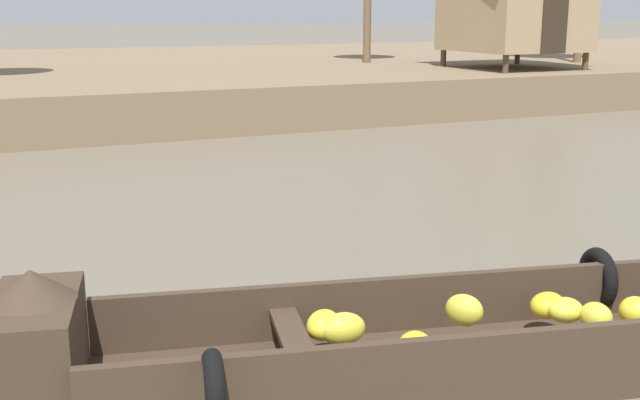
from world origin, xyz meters
The scene contains 4 objects.
ground_plane centered at (0.00, 10.00, 0.00)m, with size 300.00×300.00×0.00m, color #665B4C.
riverbank_strip centered at (0.00, 25.53, 0.50)m, with size 160.00×20.00×1.00m, color #756047.
banana_boat centered at (-0.13, 4.50, 0.32)m, with size 6.08×2.37×0.98m.
stilt_house_right centered at (11.02, 18.13, 2.86)m, with size 3.74×3.77×3.89m.
Camera 1 is at (-3.08, 0.10, 2.55)m, focal length 44.16 mm.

